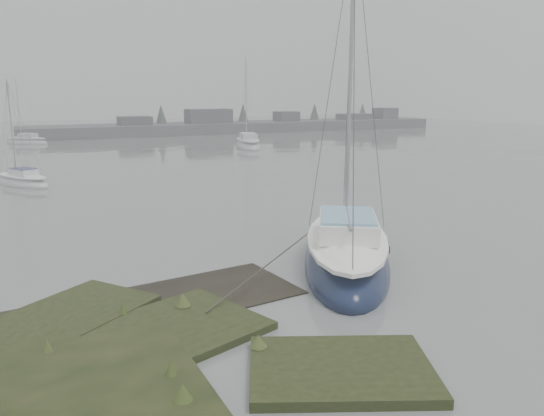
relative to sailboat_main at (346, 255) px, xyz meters
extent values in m
plane|color=slate|center=(-4.35, 25.03, -0.35)|extent=(160.00, 160.00, 0.00)
cube|color=#4C4F51|center=(21.65, 57.03, 0.25)|extent=(60.00, 8.00, 1.60)
cube|color=#424247|center=(5.65, 56.03, 1.05)|extent=(4.00, 3.00, 2.20)
cube|color=#424247|center=(15.65, 56.03, 1.45)|extent=(6.00, 3.00, 3.00)
cube|color=#424247|center=(27.65, 56.03, 1.20)|extent=(3.00, 3.00, 2.50)
cube|color=#424247|center=(39.65, 56.03, 0.95)|extent=(5.00, 3.00, 2.00)
cube|color=#424247|center=(45.65, 56.03, 1.35)|extent=(3.00, 3.00, 2.80)
cone|color=#384238|center=(9.65, 58.03, 1.85)|extent=(2.00, 2.00, 3.50)
cone|color=#384238|center=(21.65, 58.03, 1.85)|extent=(2.00, 2.00, 3.50)
cone|color=#384238|center=(33.65, 58.03, 1.85)|extent=(2.00, 2.00, 3.50)
cone|color=#384238|center=(42.65, 58.03, 1.85)|extent=(2.00, 2.00, 3.50)
ellipsoid|color=#111A34|center=(0.01, 0.01, -0.21)|extent=(6.45, 8.11, 1.93)
ellipsoid|color=white|center=(0.01, 0.01, 0.56)|extent=(5.47, 6.97, 0.55)
cube|color=white|center=(-0.17, -0.27, 1.04)|extent=(2.90, 3.21, 0.57)
cube|color=#79ACC9|center=(-0.17, -0.27, 1.36)|extent=(2.68, 2.96, 0.09)
cylinder|color=#939399|center=(0.56, 0.88, 5.50)|extent=(0.12, 0.12, 9.08)
cylinder|color=#939399|center=(-0.29, -0.47, 1.36)|extent=(1.78, 2.74, 0.10)
ellipsoid|color=silver|center=(-8.62, 21.18, -0.27)|extent=(3.64, 4.85, 1.14)
ellipsoid|color=white|center=(-8.62, 21.18, 0.19)|extent=(3.08, 4.17, 0.32)
cube|color=white|center=(-8.52, 21.01, 0.47)|extent=(1.66, 1.90, 0.34)
cube|color=#17194B|center=(-8.52, 21.01, 0.66)|extent=(1.54, 1.75, 0.05)
cylinder|color=#939399|center=(-8.91, 21.71, 3.11)|extent=(0.07, 0.07, 5.36)
cylinder|color=#939399|center=(-8.45, 20.89, 0.66)|extent=(0.97, 1.67, 0.06)
ellipsoid|color=silver|center=(12.49, 35.74, -0.23)|extent=(3.89, 7.15, 1.65)
ellipsoid|color=silver|center=(12.49, 35.74, 0.43)|extent=(3.23, 6.19, 0.47)
cube|color=silver|center=(12.42, 35.46, 0.84)|extent=(2.00, 2.63, 0.49)
cube|color=silver|center=(12.42, 35.46, 1.11)|extent=(1.86, 2.41, 0.08)
cylinder|color=#939399|center=(12.71, 36.59, 4.66)|extent=(0.11, 0.11, 7.78)
cylinder|color=#939399|center=(12.37, 35.27, 1.11)|extent=(0.77, 2.66, 0.09)
ellipsoid|color=silver|center=(-7.32, 50.33, -0.26)|extent=(4.99, 4.84, 1.27)
ellipsoid|color=silver|center=(-7.32, 50.33, 0.25)|extent=(4.27, 4.13, 0.36)
cube|color=silver|center=(-7.16, 50.18, 0.57)|extent=(2.08, 2.05, 0.37)
cube|color=silver|center=(-7.16, 50.18, 0.77)|extent=(1.92, 1.89, 0.06)
cylinder|color=#939399|center=(-7.81, 50.79, 3.51)|extent=(0.08, 0.08, 5.99)
cylinder|color=#939399|center=(-7.05, 50.07, 0.77)|extent=(1.57, 1.49, 0.07)
camera|label=1|loc=(-9.21, -13.23, 4.96)|focal=35.00mm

